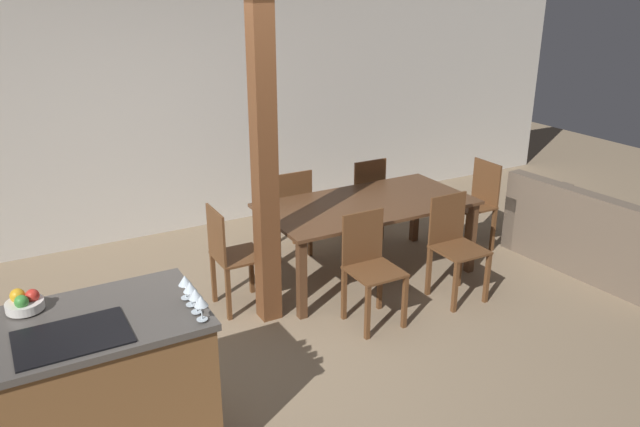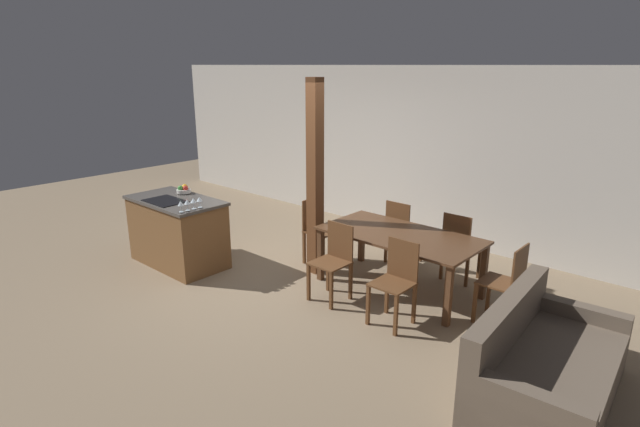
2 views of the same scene
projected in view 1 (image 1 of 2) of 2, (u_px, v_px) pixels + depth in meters
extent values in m
plane|color=#847056|center=(264.00, 352.00, 4.72)|extent=(16.00, 16.00, 0.00)
cube|color=beige|center=(151.00, 112.00, 6.51)|extent=(11.20, 0.08, 2.70)
cube|color=brown|center=(80.00, 401.00, 3.47)|extent=(1.39, 0.75, 0.90)
cube|color=#4C4742|center=(68.00, 328.00, 3.30)|extent=(1.43, 0.79, 0.04)
cube|color=black|center=(72.00, 337.00, 3.17)|extent=(0.56, 0.40, 0.01)
cylinder|color=silver|center=(25.00, 305.00, 3.42)|extent=(0.20, 0.20, 0.05)
sphere|color=red|center=(32.00, 296.00, 3.42)|extent=(0.07, 0.07, 0.07)
sphere|color=gold|center=(18.00, 296.00, 3.42)|extent=(0.08, 0.08, 0.08)
sphere|color=#3D8E38|center=(21.00, 302.00, 3.36)|extent=(0.07, 0.07, 0.07)
cylinder|color=silver|center=(202.00, 319.00, 3.32)|extent=(0.06, 0.06, 0.00)
cylinder|color=silver|center=(202.00, 312.00, 3.31)|extent=(0.01, 0.01, 0.08)
cone|color=silver|center=(201.00, 301.00, 3.28)|extent=(0.08, 0.08, 0.06)
cylinder|color=silver|center=(197.00, 312.00, 3.40)|extent=(0.06, 0.06, 0.00)
cylinder|color=silver|center=(196.00, 305.00, 3.38)|extent=(0.01, 0.01, 0.08)
cone|color=silver|center=(195.00, 294.00, 3.36)|extent=(0.08, 0.08, 0.06)
cylinder|color=silver|center=(191.00, 304.00, 3.47)|extent=(0.06, 0.06, 0.00)
cylinder|color=silver|center=(191.00, 298.00, 3.46)|extent=(0.01, 0.01, 0.08)
cone|color=silver|center=(190.00, 287.00, 3.43)|extent=(0.08, 0.08, 0.06)
cylinder|color=silver|center=(186.00, 298.00, 3.55)|extent=(0.06, 0.06, 0.00)
cylinder|color=silver|center=(186.00, 291.00, 3.53)|extent=(0.01, 0.01, 0.08)
cone|color=silver|center=(185.00, 280.00, 3.51)|extent=(0.08, 0.08, 0.06)
cube|color=#51331E|center=(367.00, 204.00, 5.74)|extent=(1.95, 1.01, 0.03)
cube|color=#51331E|center=(302.00, 280.00, 5.09)|extent=(0.07, 0.07, 0.70)
cube|color=#51331E|center=(471.00, 238.00, 5.92)|extent=(0.07, 0.07, 0.70)
cube|color=#51331E|center=(258.00, 243.00, 5.81)|extent=(0.07, 0.07, 0.70)
cube|color=#51331E|center=(415.00, 210.00, 6.63)|extent=(0.07, 0.07, 0.70)
cube|color=brown|center=(375.00, 271.00, 4.97)|extent=(0.40, 0.40, 0.02)
cube|color=brown|center=(363.00, 237.00, 5.04)|extent=(0.38, 0.02, 0.44)
cube|color=brown|center=(368.00, 313.00, 4.83)|extent=(0.04, 0.04, 0.46)
cube|color=brown|center=(405.00, 302.00, 4.99)|extent=(0.04, 0.04, 0.46)
cube|color=brown|center=(344.00, 294.00, 5.11)|extent=(0.04, 0.04, 0.46)
cube|color=brown|center=(380.00, 284.00, 5.28)|extent=(0.04, 0.04, 0.46)
cube|color=brown|center=(460.00, 250.00, 5.36)|extent=(0.40, 0.40, 0.02)
cube|color=brown|center=(447.00, 218.00, 5.44)|extent=(0.38, 0.02, 0.44)
cube|color=brown|center=(455.00, 287.00, 5.22)|extent=(0.04, 0.04, 0.46)
cube|color=brown|center=(487.00, 278.00, 5.38)|extent=(0.04, 0.04, 0.46)
cube|color=brown|center=(429.00, 271.00, 5.51)|extent=(0.04, 0.04, 0.46)
cube|color=brown|center=(460.00, 263.00, 5.67)|extent=(0.04, 0.04, 0.46)
cube|color=brown|center=(286.00, 210.00, 6.28)|extent=(0.40, 0.40, 0.02)
cube|color=brown|center=(294.00, 194.00, 6.04)|extent=(0.38, 0.02, 0.44)
cube|color=brown|center=(294.00, 223.00, 6.59)|extent=(0.04, 0.04, 0.46)
cube|color=brown|center=(264.00, 230.00, 6.43)|extent=(0.04, 0.04, 0.46)
cube|color=brown|center=(310.00, 235.00, 6.30)|extent=(0.04, 0.04, 0.46)
cube|color=brown|center=(278.00, 241.00, 6.14)|extent=(0.04, 0.04, 0.46)
cube|color=brown|center=(360.00, 196.00, 6.68)|extent=(0.40, 0.40, 0.02)
cube|color=brown|center=(370.00, 181.00, 6.44)|extent=(0.38, 0.02, 0.44)
cube|color=brown|center=(364.00, 210.00, 6.99)|extent=(0.04, 0.04, 0.46)
cube|color=brown|center=(337.00, 215.00, 6.83)|extent=(0.04, 0.04, 0.46)
cube|color=brown|center=(382.00, 219.00, 6.70)|extent=(0.04, 0.04, 0.46)
cube|color=brown|center=(354.00, 225.00, 6.54)|extent=(0.04, 0.04, 0.46)
cube|color=brown|center=(239.00, 256.00, 5.24)|extent=(0.40, 0.40, 0.02)
cube|color=brown|center=(216.00, 235.00, 5.08)|extent=(0.02, 0.38, 0.44)
cube|color=brown|center=(268.00, 285.00, 5.26)|extent=(0.04, 0.04, 0.46)
cube|color=brown|center=(251.00, 269.00, 5.55)|extent=(0.04, 0.04, 0.46)
cube|color=brown|center=(228.00, 295.00, 5.10)|extent=(0.04, 0.04, 0.46)
cube|color=brown|center=(214.00, 278.00, 5.39)|extent=(0.04, 0.04, 0.46)
cube|color=brown|center=(470.00, 206.00, 6.40)|extent=(0.40, 0.40, 0.02)
cube|color=brown|center=(486.00, 182.00, 6.40)|extent=(0.02, 0.38, 0.44)
cube|color=brown|center=(444.00, 225.00, 6.55)|extent=(0.04, 0.04, 0.46)
cube|color=brown|center=(467.00, 236.00, 6.26)|extent=(0.04, 0.04, 0.46)
cube|color=brown|center=(470.00, 219.00, 6.71)|extent=(0.04, 0.04, 0.46)
cube|color=brown|center=(493.00, 230.00, 6.42)|extent=(0.04, 0.04, 0.46)
cube|color=brown|center=(604.00, 246.00, 6.08)|extent=(1.03, 1.81, 0.42)
cube|color=brown|center=(586.00, 214.00, 5.74)|extent=(0.28, 1.76, 0.40)
cube|color=brown|center=(538.00, 215.00, 6.69)|extent=(0.93, 0.20, 0.56)
cube|color=brown|center=(265.00, 170.00, 4.78)|extent=(0.16, 0.16, 2.56)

